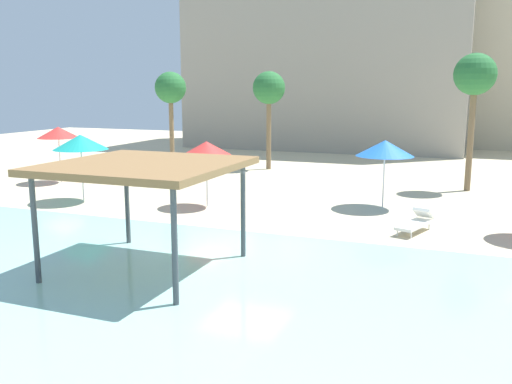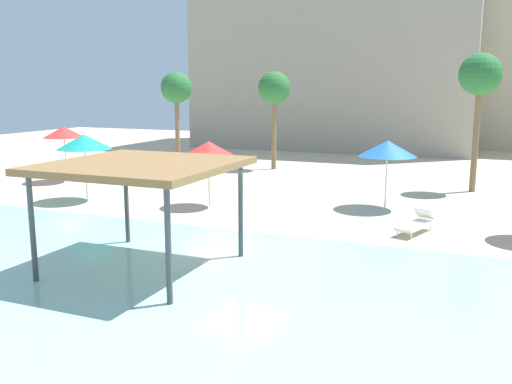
{
  "view_description": "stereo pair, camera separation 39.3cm",
  "coord_description": "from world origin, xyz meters",
  "px_view_note": "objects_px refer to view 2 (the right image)",
  "views": [
    {
      "loc": [
        6.26,
        -15.16,
        4.77
      ],
      "look_at": [
        -0.47,
        2.0,
        1.3
      ],
      "focal_mm": 38.89,
      "sensor_mm": 36.0,
      "label": 1
    },
    {
      "loc": [
        6.62,
        -15.01,
        4.77
      ],
      "look_at": [
        -0.47,
        2.0,
        1.3
      ],
      "focal_mm": 38.89,
      "sensor_mm": 36.0,
      "label": 2
    }
  ],
  "objects_px": {
    "beach_umbrella_red_2": "(209,148)",
    "palm_tree_3": "(480,78)",
    "palm_tree_2": "(274,90)",
    "beach_umbrella_blue_1": "(387,149)",
    "lounge_chair_0": "(417,223)",
    "shade_pavilion": "(142,168)",
    "beach_umbrella_teal_0": "(84,142)",
    "beach_umbrella_red_3": "(64,132)",
    "palm_tree_1": "(176,90)"
  },
  "relations": [
    {
      "from": "beach_umbrella_red_2",
      "to": "palm_tree_3",
      "type": "xyz_separation_m",
      "value": [
        9.84,
        7.65,
        2.84
      ]
    },
    {
      "from": "palm_tree_1",
      "to": "palm_tree_2",
      "type": "bearing_deg",
      "value": 8.05
    },
    {
      "from": "shade_pavilion",
      "to": "beach_umbrella_red_3",
      "type": "distance_m",
      "value": 15.63
    },
    {
      "from": "beach_umbrella_teal_0",
      "to": "beach_umbrella_red_2",
      "type": "xyz_separation_m",
      "value": [
        5.39,
        0.98,
        -0.14
      ]
    },
    {
      "from": "beach_umbrella_teal_0",
      "to": "palm_tree_3",
      "type": "xyz_separation_m",
      "value": [
        15.23,
        8.63,
        2.7
      ]
    },
    {
      "from": "palm_tree_2",
      "to": "palm_tree_3",
      "type": "height_order",
      "value": "palm_tree_3"
    },
    {
      "from": "beach_umbrella_red_2",
      "to": "lounge_chair_0",
      "type": "height_order",
      "value": "beach_umbrella_red_2"
    },
    {
      "from": "shade_pavilion",
      "to": "beach_umbrella_blue_1",
      "type": "xyz_separation_m",
      "value": [
        4.59,
        10.17,
        -0.31
      ]
    },
    {
      "from": "shade_pavilion",
      "to": "palm_tree_2",
      "type": "height_order",
      "value": "palm_tree_2"
    },
    {
      "from": "lounge_chair_0",
      "to": "palm_tree_3",
      "type": "xyz_separation_m",
      "value": [
        1.49,
        8.73,
        4.9
      ]
    },
    {
      "from": "palm_tree_3",
      "to": "shade_pavilion",
      "type": "bearing_deg",
      "value": -116.53
    },
    {
      "from": "palm_tree_3",
      "to": "beach_umbrella_teal_0",
      "type": "bearing_deg",
      "value": -150.45
    },
    {
      "from": "beach_umbrella_blue_1",
      "to": "beach_umbrella_red_2",
      "type": "bearing_deg",
      "value": -160.62
    },
    {
      "from": "shade_pavilion",
      "to": "palm_tree_2",
      "type": "relative_size",
      "value": 0.8
    },
    {
      "from": "beach_umbrella_red_2",
      "to": "shade_pavilion",
      "type": "bearing_deg",
      "value": -74.79
    },
    {
      "from": "beach_umbrella_blue_1",
      "to": "palm_tree_1",
      "type": "distance_m",
      "value": 16.22
    },
    {
      "from": "palm_tree_1",
      "to": "beach_umbrella_red_2",
      "type": "bearing_deg",
      "value": -53.69
    },
    {
      "from": "shade_pavilion",
      "to": "palm_tree_3",
      "type": "height_order",
      "value": "palm_tree_3"
    },
    {
      "from": "beach_umbrella_red_2",
      "to": "palm_tree_1",
      "type": "relative_size",
      "value": 0.46
    },
    {
      "from": "shade_pavilion",
      "to": "beach_umbrella_red_2",
      "type": "relative_size",
      "value": 1.71
    },
    {
      "from": "palm_tree_1",
      "to": "shade_pavilion",
      "type": "bearing_deg",
      "value": -61.96
    },
    {
      "from": "palm_tree_1",
      "to": "palm_tree_3",
      "type": "xyz_separation_m",
      "value": [
        17.23,
        -2.41,
        0.56
      ]
    },
    {
      "from": "shade_pavilion",
      "to": "palm_tree_3",
      "type": "bearing_deg",
      "value": 63.47
    },
    {
      "from": "beach_umbrella_teal_0",
      "to": "beach_umbrella_red_2",
      "type": "height_order",
      "value": "beach_umbrella_teal_0"
    },
    {
      "from": "shade_pavilion",
      "to": "palm_tree_2",
      "type": "bearing_deg",
      "value": 100.45
    },
    {
      "from": "beach_umbrella_red_3",
      "to": "palm_tree_3",
      "type": "bearing_deg",
      "value": 14.73
    },
    {
      "from": "palm_tree_3",
      "to": "lounge_chair_0",
      "type": "bearing_deg",
      "value": -99.65
    },
    {
      "from": "beach_umbrella_red_2",
      "to": "beach_umbrella_red_3",
      "type": "height_order",
      "value": "beach_umbrella_red_3"
    },
    {
      "from": "beach_umbrella_red_2",
      "to": "palm_tree_2",
      "type": "height_order",
      "value": "palm_tree_2"
    },
    {
      "from": "lounge_chair_0",
      "to": "palm_tree_2",
      "type": "xyz_separation_m",
      "value": [
        -9.68,
        12.0,
        4.33
      ]
    },
    {
      "from": "beach_umbrella_red_2",
      "to": "palm_tree_3",
      "type": "height_order",
      "value": "palm_tree_3"
    },
    {
      "from": "beach_umbrella_red_3",
      "to": "palm_tree_2",
      "type": "relative_size",
      "value": 0.5
    },
    {
      "from": "lounge_chair_0",
      "to": "palm_tree_3",
      "type": "distance_m",
      "value": 10.12
    },
    {
      "from": "beach_umbrella_teal_0",
      "to": "beach_umbrella_red_2",
      "type": "relative_size",
      "value": 1.07
    },
    {
      "from": "beach_umbrella_red_2",
      "to": "lounge_chair_0",
      "type": "distance_m",
      "value": 8.67
    },
    {
      "from": "shade_pavilion",
      "to": "lounge_chair_0",
      "type": "relative_size",
      "value": 2.29
    },
    {
      "from": "palm_tree_2",
      "to": "beach_umbrella_blue_1",
      "type": "bearing_deg",
      "value": -46.74
    },
    {
      "from": "shade_pavilion",
      "to": "beach_umbrella_red_2",
      "type": "bearing_deg",
      "value": 105.21
    },
    {
      "from": "beach_umbrella_teal_0",
      "to": "palm_tree_1",
      "type": "xyz_separation_m",
      "value": [
        -2.0,
        11.04,
        2.14
      ]
    },
    {
      "from": "palm_tree_1",
      "to": "beach_umbrella_blue_1",
      "type": "bearing_deg",
      "value": -28.61
    },
    {
      "from": "shade_pavilion",
      "to": "palm_tree_1",
      "type": "bearing_deg",
      "value": 118.04
    },
    {
      "from": "beach_umbrella_teal_0",
      "to": "beach_umbrella_red_3",
      "type": "distance_m",
      "value": 5.49
    },
    {
      "from": "shade_pavilion",
      "to": "beach_umbrella_blue_1",
      "type": "bearing_deg",
      "value": 65.68
    },
    {
      "from": "beach_umbrella_blue_1",
      "to": "beach_umbrella_red_2",
      "type": "relative_size",
      "value": 1.02
    },
    {
      "from": "beach_umbrella_teal_0",
      "to": "beach_umbrella_red_3",
      "type": "relative_size",
      "value": 1.0
    },
    {
      "from": "beach_umbrella_teal_0",
      "to": "palm_tree_3",
      "type": "distance_m",
      "value": 17.71
    },
    {
      "from": "palm_tree_1",
      "to": "palm_tree_3",
      "type": "bearing_deg",
      "value": -7.95
    },
    {
      "from": "beach_umbrella_blue_1",
      "to": "beach_umbrella_red_3",
      "type": "relative_size",
      "value": 0.96
    },
    {
      "from": "beach_umbrella_blue_1",
      "to": "palm_tree_2",
      "type": "distance_m",
      "value": 11.95
    },
    {
      "from": "beach_umbrella_red_2",
      "to": "beach_umbrella_red_3",
      "type": "relative_size",
      "value": 0.94
    }
  ]
}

